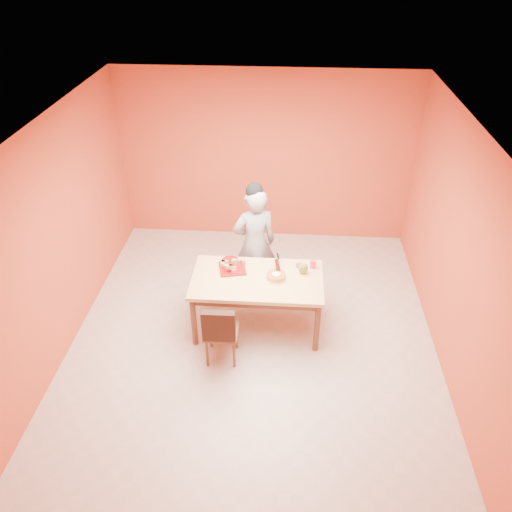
# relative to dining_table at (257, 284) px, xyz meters

# --- Properties ---
(floor) EXTENTS (5.00, 5.00, 0.00)m
(floor) POSITION_rel_dining_table_xyz_m (-0.03, -0.19, -0.67)
(floor) COLOR beige
(floor) RESTS_ON ground
(ceiling) EXTENTS (5.00, 5.00, 0.00)m
(ceiling) POSITION_rel_dining_table_xyz_m (-0.03, -0.19, 2.03)
(ceiling) COLOR white
(ceiling) RESTS_ON wall_back
(wall_back) EXTENTS (4.50, 0.00, 4.50)m
(wall_back) POSITION_rel_dining_table_xyz_m (-0.03, 2.31, 0.68)
(wall_back) COLOR #CA472E
(wall_back) RESTS_ON floor
(wall_left) EXTENTS (0.00, 5.00, 5.00)m
(wall_left) POSITION_rel_dining_table_xyz_m (-2.28, -0.19, 0.68)
(wall_left) COLOR #CA472E
(wall_left) RESTS_ON floor
(wall_right) EXTENTS (0.00, 5.00, 5.00)m
(wall_right) POSITION_rel_dining_table_xyz_m (2.22, -0.19, 0.68)
(wall_right) COLOR #CA472E
(wall_right) RESTS_ON floor
(dining_table) EXTENTS (1.60, 0.90, 0.76)m
(dining_table) POSITION_rel_dining_table_xyz_m (0.00, 0.00, 0.00)
(dining_table) COLOR #F3C67F
(dining_table) RESTS_ON floor
(dining_chair) EXTENTS (0.40, 0.46, 0.86)m
(dining_chair) POSITION_rel_dining_table_xyz_m (-0.38, -0.61, -0.22)
(dining_chair) COLOR brown
(dining_chair) RESTS_ON floor
(pastry_pile) EXTENTS (0.29, 0.29, 0.09)m
(pastry_pile) POSITION_rel_dining_table_xyz_m (-0.32, 0.17, 0.16)
(pastry_pile) COLOR tan
(pastry_pile) RESTS_ON pastry_platter
(person) EXTENTS (0.68, 0.55, 1.62)m
(person) POSITION_rel_dining_table_xyz_m (-0.08, 0.70, 0.14)
(person) COLOR gray
(person) RESTS_ON floor
(pastry_platter) EXTENTS (0.38, 0.38, 0.02)m
(pastry_platter) POSITION_rel_dining_table_xyz_m (-0.32, 0.17, 0.10)
(pastry_platter) COLOR maroon
(pastry_platter) RESTS_ON dining_table
(red_dinner_plate) EXTENTS (0.26, 0.26, 0.01)m
(red_dinner_plate) POSITION_rel_dining_table_xyz_m (-0.37, 0.34, 0.10)
(red_dinner_plate) COLOR maroon
(red_dinner_plate) RESTS_ON dining_table
(white_cake_plate) EXTENTS (0.35, 0.35, 0.01)m
(white_cake_plate) POSITION_rel_dining_table_xyz_m (0.23, 0.01, 0.10)
(white_cake_plate) COLOR silver
(white_cake_plate) RESTS_ON dining_table
(sponge_cake) EXTENTS (0.31, 0.31, 0.05)m
(sponge_cake) POSITION_rel_dining_table_xyz_m (0.23, 0.01, 0.13)
(sponge_cake) COLOR gold
(sponge_cake) RESTS_ON white_cake_plate
(cake_server) EXTENTS (0.09, 0.27, 0.01)m
(cake_server) POSITION_rel_dining_table_xyz_m (0.24, 0.19, 0.17)
(cake_server) COLOR silver
(cake_server) RESTS_ON sponge_cake
(egg_ornament) EXTENTS (0.13, 0.11, 0.15)m
(egg_ornament) POSITION_rel_dining_table_xyz_m (0.56, 0.15, 0.17)
(egg_ornament) COLOR olive
(egg_ornament) RESTS_ON dining_table
(magenta_glass) EXTENTS (0.07, 0.07, 0.10)m
(magenta_glass) POSITION_rel_dining_table_xyz_m (0.68, 0.28, 0.15)
(magenta_glass) COLOR #E12154
(magenta_glass) RESTS_ON dining_table
(checker_tin) EXTENTS (0.12, 0.12, 0.03)m
(checker_tin) POSITION_rel_dining_table_xyz_m (0.52, 0.29, 0.11)
(checker_tin) COLOR #3B2510
(checker_tin) RESTS_ON dining_table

